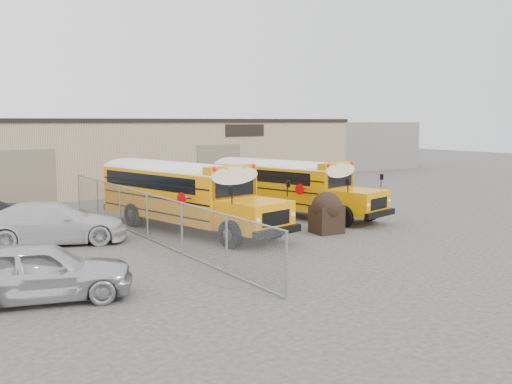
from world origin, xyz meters
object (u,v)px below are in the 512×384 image
school_bus_right (210,175)px  car_silver (40,271)px  tarp_bundle (327,212)px  school_bus_left (107,180)px  car_white (53,223)px

school_bus_right → car_silver: size_ratio=2.09×
tarp_bundle → school_bus_left: bearing=120.4°
car_silver → car_white: 7.16m
school_bus_right → tarp_bundle: 9.96m
car_silver → tarp_bundle: bearing=-60.4°
school_bus_right → tarp_bundle: school_bus_right is taller
school_bus_right → car_silver: 17.43m
tarp_bundle → car_white: tarp_bundle is taller
school_bus_right → tarp_bundle: (-0.06, -9.94, -0.69)m
school_bus_left → car_silver: size_ratio=2.23×
car_silver → school_bus_left: bearing=-9.6°
school_bus_left → car_white: 7.05m
tarp_bundle → car_silver: 12.12m
car_silver → car_white: car_silver is taller
school_bus_left → school_bus_right: 5.80m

